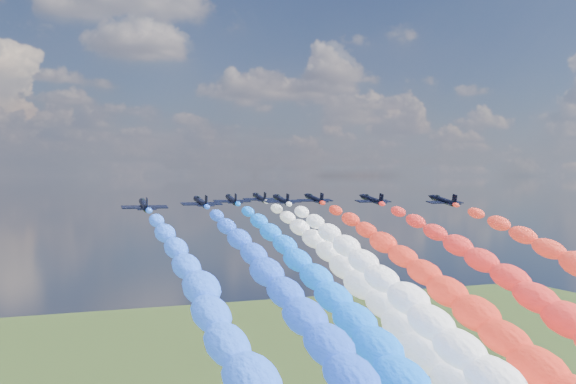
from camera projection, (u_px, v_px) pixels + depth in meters
name	position (u px, v px, depth m)	size (l,w,h in m)	color
jet_0	(144.00, 205.00, 136.09)	(8.71, 11.67, 2.57)	black
trail_0	(221.00, 345.00, 87.26)	(7.25, 103.29, 36.29)	#2862FF
jet_1	(201.00, 202.00, 152.22)	(8.71, 11.67, 2.57)	black
trail_1	(293.00, 319.00, 103.39)	(7.25, 103.29, 36.29)	blue
jet_2	(232.00, 200.00, 167.98)	(8.71, 11.67, 2.57)	black
trail_2	(324.00, 300.00, 119.16)	(7.25, 103.29, 36.29)	#0D68FF
jet_3	(281.00, 200.00, 166.65)	(8.71, 11.67, 2.57)	black
trail_3	(395.00, 301.00, 117.82)	(7.25, 103.29, 36.29)	white
jet_4	(260.00, 198.00, 181.71)	(8.71, 11.67, 2.57)	black
trail_4	(353.00, 287.00, 132.89)	(7.25, 103.29, 36.29)	white
jet_5	(314.00, 199.00, 173.79)	(8.71, 11.67, 2.57)	black
trail_5	(434.00, 294.00, 124.96)	(7.25, 103.29, 36.29)	red
jet_6	(372.00, 200.00, 167.82)	(8.71, 11.67, 2.57)	black
trail_6	(522.00, 300.00, 119.00)	(7.25, 103.29, 36.29)	red
jet_7	(443.00, 201.00, 161.07)	(8.71, 11.67, 2.57)	black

